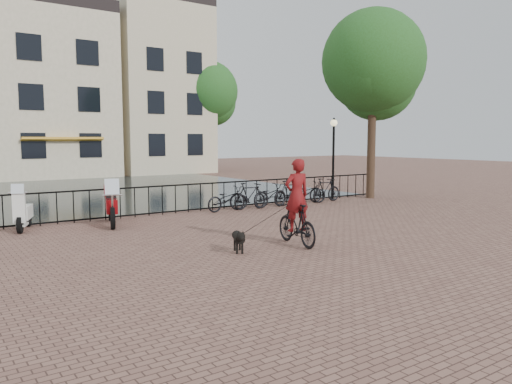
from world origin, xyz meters
TOP-DOWN VIEW (x-y plane):
  - ground at (0.00, 0.00)m, footprint 100.00×100.00m
  - canal_water at (0.00, 17.30)m, footprint 20.00×20.00m
  - railing at (0.00, 8.00)m, footprint 20.00×0.05m
  - canal_house_mid at (0.50, 30.00)m, footprint 8.00×9.50m
  - canal_house_right at (8.50, 30.00)m, footprint 7.00×9.00m
  - tree_near_right at (9.20, 7.30)m, footprint 4.48×4.48m
  - tree_far_right at (12.00, 27.00)m, footprint 4.76×4.76m
  - lamp_post at (7.20, 7.60)m, footprint 0.30×0.30m
  - cyclist at (0.16, 1.46)m, footprint 0.86×1.89m
  - dog at (-1.45, 1.62)m, footprint 0.58×0.86m
  - motorcycle at (-2.65, 6.96)m, footprint 1.08×2.18m
  - scooter at (-5.01, 7.58)m, footprint 0.95×1.59m
  - parked_bike_0 at (1.80, 7.40)m, footprint 1.74×0.66m
  - parked_bike_1 at (2.75, 7.40)m, footprint 1.70×0.62m
  - parked_bike_2 at (3.70, 7.40)m, footprint 1.79×0.87m
  - parked_bike_3 at (4.65, 7.40)m, footprint 1.71×0.68m
  - parked_bike_4 at (5.60, 7.40)m, footprint 1.78×0.84m
  - parked_bike_5 at (6.55, 7.40)m, footprint 1.67×0.48m

SIDE VIEW (x-z plane):
  - ground at x=0.00m, z-range 0.00..0.00m
  - canal_water at x=0.00m, z-range 0.00..0.00m
  - dog at x=-1.45m, z-range 0.00..0.55m
  - parked_bike_0 at x=1.80m, z-range 0.00..0.90m
  - parked_bike_2 at x=3.70m, z-range 0.00..0.90m
  - parked_bike_4 at x=5.60m, z-range 0.00..0.90m
  - parked_bike_1 at x=2.75m, z-range 0.00..1.00m
  - parked_bike_3 at x=4.65m, z-range 0.00..1.00m
  - parked_bike_5 at x=6.55m, z-range 0.00..1.00m
  - railing at x=0.00m, z-range -0.01..1.02m
  - scooter at x=-5.01m, z-range 0.00..1.43m
  - motorcycle at x=-2.65m, z-range 0.00..1.52m
  - cyclist at x=0.16m, z-range -0.30..2.20m
  - lamp_post at x=7.20m, z-range 0.65..4.10m
  - canal_house_mid at x=0.50m, z-range 0.00..11.80m
  - tree_near_right at x=9.20m, z-range 1.85..10.09m
  - tree_far_right at x=12.00m, z-range 1.97..10.73m
  - canal_house_right at x=8.50m, z-range 0.00..13.30m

